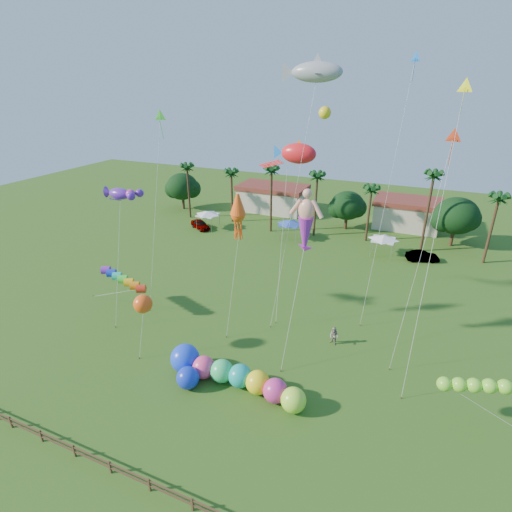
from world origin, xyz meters
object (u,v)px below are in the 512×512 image
at_px(car_b, 422,256).
at_px(spectator_b, 334,336).
at_px(blue_ball, 188,378).
at_px(car_a, 200,225).
at_px(caterpillar_inflatable, 231,375).

bearing_deg(car_b, spectator_b, 146.01).
height_order(spectator_b, blue_ball, blue_ball).
bearing_deg(car_b, car_a, 73.24).
xyz_separation_m(spectator_b, caterpillar_inflatable, (-6.34, -8.72, 0.13)).
bearing_deg(spectator_b, car_a, 167.45).
xyz_separation_m(car_b, blue_ball, (-16.03, -33.70, 0.22)).
bearing_deg(car_b, caterpillar_inflatable, 139.87).
distance_m(spectator_b, blue_ball, 13.91).
xyz_separation_m(car_a, spectator_b, (27.82, -22.61, 0.17)).
bearing_deg(blue_ball, spectator_b, 47.69).
distance_m(caterpillar_inflatable, blue_ball, 3.41).
xyz_separation_m(caterpillar_inflatable, blue_ball, (-3.03, -1.56, -0.11)).
bearing_deg(car_b, blue_ball, 136.46).
relative_size(car_a, car_b, 1.01).
relative_size(car_b, caterpillar_inflatable, 0.35).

